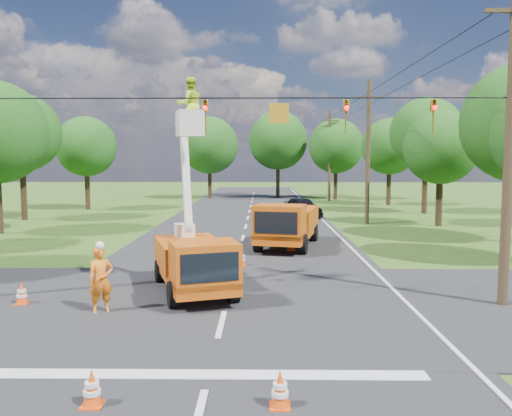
{
  "coord_description": "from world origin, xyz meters",
  "views": [
    {
      "loc": [
        1.1,
        -13.09,
        4.45
      ],
      "look_at": [
        0.86,
        6.24,
        2.6
      ],
      "focal_mm": 35.0,
      "sensor_mm": 36.0,
      "label": 1
    }
  ],
  "objects_px": {
    "traffic_cone_3": "(291,244)",
    "pole_right_near": "(510,138)",
    "tree_right_d": "(426,134)",
    "tree_far_c": "(336,146)",
    "bucket_truck": "(194,246)",
    "tree_far_b": "(278,141)",
    "second_truck": "(287,224)",
    "traffic_cone_0": "(92,388)",
    "ground_worker": "(101,280)",
    "traffic_cone_4": "(22,293)",
    "tree_far_a": "(210,145)",
    "pole_right_mid": "(368,151)",
    "tree_left_e": "(21,133)",
    "traffic_cone_2": "(241,258)",
    "tree_right_e": "(390,147)",
    "distant_car": "(302,207)",
    "traffic_cone_7": "(303,227)",
    "pole_right_far": "(330,154)",
    "tree_left_f": "(86,147)",
    "tree_right_c": "(441,148)",
    "traffic_cone_1": "(280,389)"
  },
  "relations": [
    {
      "from": "traffic_cone_3",
      "to": "tree_far_c",
      "type": "relative_size",
      "value": 0.08
    },
    {
      "from": "tree_right_d",
      "to": "tree_right_e",
      "type": "height_order",
      "value": "tree_right_d"
    },
    {
      "from": "ground_worker",
      "to": "tree_far_b",
      "type": "relative_size",
      "value": 0.19
    },
    {
      "from": "traffic_cone_0",
      "to": "tree_far_b",
      "type": "bearing_deg",
      "value": 84.49
    },
    {
      "from": "tree_right_d",
      "to": "tree_far_c",
      "type": "relative_size",
      "value": 1.06
    },
    {
      "from": "ground_worker",
      "to": "tree_far_c",
      "type": "bearing_deg",
      "value": 44.17
    },
    {
      "from": "distant_car",
      "to": "bucket_truck",
      "type": "bearing_deg",
      "value": -122.59
    },
    {
      "from": "traffic_cone_4",
      "to": "tree_left_f",
      "type": "height_order",
      "value": "tree_left_f"
    },
    {
      "from": "traffic_cone_3",
      "to": "pole_right_near",
      "type": "xyz_separation_m",
      "value": [
        5.98,
        -9.12,
        4.75
      ]
    },
    {
      "from": "tree_right_e",
      "to": "tree_far_b",
      "type": "bearing_deg",
      "value": 137.2
    },
    {
      "from": "bucket_truck",
      "to": "tree_far_b",
      "type": "height_order",
      "value": "tree_far_b"
    },
    {
      "from": "traffic_cone_4",
      "to": "distant_car",
      "type": "bearing_deg",
      "value": 66.43
    },
    {
      "from": "pole_right_mid",
      "to": "tree_far_a",
      "type": "distance_m",
      "value": 26.69
    },
    {
      "from": "pole_right_far",
      "to": "tree_far_a",
      "type": "height_order",
      "value": "pole_right_far"
    },
    {
      "from": "traffic_cone_4",
      "to": "traffic_cone_3",
      "type": "bearing_deg",
      "value": 46.33
    },
    {
      "from": "traffic_cone_0",
      "to": "traffic_cone_2",
      "type": "height_order",
      "value": "same"
    },
    {
      "from": "bucket_truck",
      "to": "pole_right_near",
      "type": "distance_m",
      "value": 10.4
    },
    {
      "from": "pole_right_mid",
      "to": "tree_far_c",
      "type": "distance_m",
      "value": 22.04
    },
    {
      "from": "traffic_cone_1",
      "to": "tree_right_e",
      "type": "xyz_separation_m",
      "value": [
        12.38,
        41.51,
        5.45
      ]
    },
    {
      "from": "second_truck",
      "to": "traffic_cone_4",
      "type": "xyz_separation_m",
      "value": [
        -8.7,
        -10.37,
        -0.87
      ]
    },
    {
      "from": "traffic_cone_3",
      "to": "pole_right_near",
      "type": "relative_size",
      "value": 0.07
    },
    {
      "from": "distant_car",
      "to": "second_truck",
      "type": "bearing_deg",
      "value": -116.85
    },
    {
      "from": "tree_left_f",
      "to": "tree_right_d",
      "type": "relative_size",
      "value": 0.87
    },
    {
      "from": "distant_car",
      "to": "traffic_cone_4",
      "type": "xyz_separation_m",
      "value": [
        -10.6,
        -24.29,
        -0.42
      ]
    },
    {
      "from": "traffic_cone_4",
      "to": "tree_far_a",
      "type": "distance_m",
      "value": 43.54
    },
    {
      "from": "tree_right_c",
      "to": "pole_right_far",
      "type": "bearing_deg",
      "value": 102.62
    },
    {
      "from": "traffic_cone_2",
      "to": "pole_right_far",
      "type": "distance_m",
      "value": 35.73
    },
    {
      "from": "traffic_cone_1",
      "to": "pole_right_far",
      "type": "distance_m",
      "value": 47.28
    },
    {
      "from": "traffic_cone_1",
      "to": "traffic_cone_2",
      "type": "relative_size",
      "value": 1.0
    },
    {
      "from": "second_truck",
      "to": "tree_left_f",
      "type": "relative_size",
      "value": 0.79
    },
    {
      "from": "second_truck",
      "to": "traffic_cone_7",
      "type": "bearing_deg",
      "value": 89.93
    },
    {
      "from": "traffic_cone_4",
      "to": "tree_right_e",
      "type": "bearing_deg",
      "value": 60.2
    },
    {
      "from": "tree_right_d",
      "to": "traffic_cone_4",
      "type": "bearing_deg",
      "value": -127.9
    },
    {
      "from": "pole_right_near",
      "to": "tree_far_b",
      "type": "height_order",
      "value": "tree_far_b"
    },
    {
      "from": "second_truck",
      "to": "pole_right_far",
      "type": "height_order",
      "value": "pole_right_far"
    },
    {
      "from": "traffic_cone_4",
      "to": "tree_right_c",
      "type": "bearing_deg",
      "value": 44.43
    },
    {
      "from": "bucket_truck",
      "to": "traffic_cone_0",
      "type": "relative_size",
      "value": 10.15
    },
    {
      "from": "traffic_cone_0",
      "to": "tree_right_e",
      "type": "bearing_deg",
      "value": 69.2
    },
    {
      "from": "bucket_truck",
      "to": "tree_far_b",
      "type": "distance_m",
      "value": 44.14
    },
    {
      "from": "ground_worker",
      "to": "tree_right_d",
      "type": "bearing_deg",
      "value": 27.73
    },
    {
      "from": "traffic_cone_3",
      "to": "tree_left_e",
      "type": "height_order",
      "value": "tree_left_e"
    },
    {
      "from": "traffic_cone_3",
      "to": "pole_right_mid",
      "type": "distance_m",
      "value": 13.29
    },
    {
      "from": "tree_left_f",
      "to": "tree_right_e",
      "type": "height_order",
      "value": "tree_right_e"
    },
    {
      "from": "pole_right_far",
      "to": "tree_left_f",
      "type": "distance_m",
      "value": 25.36
    },
    {
      "from": "traffic_cone_7",
      "to": "pole_right_near",
      "type": "xyz_separation_m",
      "value": [
        4.9,
        -15.36,
        4.75
      ]
    },
    {
      "from": "traffic_cone_0",
      "to": "tree_far_b",
      "type": "relative_size",
      "value": 0.07
    },
    {
      "from": "traffic_cone_7",
      "to": "tree_far_b",
      "type": "xyz_separation_m",
      "value": [
        -0.6,
        29.64,
        6.45
      ]
    },
    {
      "from": "second_truck",
      "to": "pole_right_near",
      "type": "xyz_separation_m",
      "value": [
        6.12,
        -10.24,
        3.88
      ]
    },
    {
      "from": "pole_right_mid",
      "to": "tree_left_e",
      "type": "height_order",
      "value": "pole_right_mid"
    },
    {
      "from": "bucket_truck",
      "to": "distant_car",
      "type": "distance_m",
      "value": 23.45
    }
  ]
}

